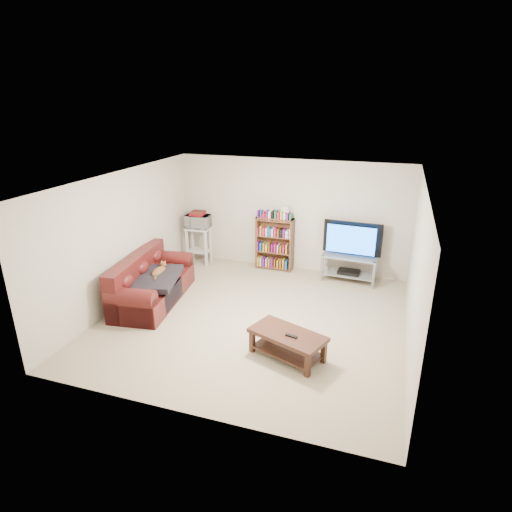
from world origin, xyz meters
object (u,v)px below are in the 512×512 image
at_px(sofa, 150,285).
at_px(tv_stand, 349,264).
at_px(coffee_table, 287,340).
at_px(bookshelf, 275,243).

relative_size(sofa, tv_stand, 1.91).
xyz_separation_m(sofa, tv_stand, (3.42, 2.11, 0.06)).
bearing_deg(coffee_table, bookshelf, 129.83).
relative_size(sofa, bookshelf, 1.84).
distance_m(coffee_table, bookshelf, 3.45).
relative_size(sofa, coffee_table, 1.77).
distance_m(sofa, coffee_table, 3.07).
xyz_separation_m(coffee_table, bookshelf, (-1.13, 3.24, 0.33)).
xyz_separation_m(coffee_table, tv_stand, (0.52, 3.11, 0.09)).
distance_m(coffee_table, tv_stand, 3.15).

